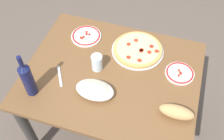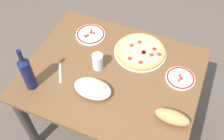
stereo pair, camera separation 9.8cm
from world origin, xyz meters
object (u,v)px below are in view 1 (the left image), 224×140
at_px(water_glass, 97,63).
at_px(wine_bottle, 27,79).
at_px(side_plate_far, 86,36).
at_px(baked_pasta_dish, 95,89).
at_px(bread_loaf, 177,112).
at_px(pepperoni_pizza, 138,49).
at_px(side_plate_near, 180,73).
at_px(dining_table, 112,84).

bearing_deg(water_glass, wine_bottle, -137.20).
bearing_deg(side_plate_far, water_glass, -55.34).
distance_m(baked_pasta_dish, wine_bottle, 0.40).
xyz_separation_m(wine_bottle, bread_loaf, (0.87, 0.10, -0.09)).
bearing_deg(pepperoni_pizza, baked_pasta_dish, -111.19).
height_order(wine_bottle, bread_loaf, wine_bottle).
height_order(pepperoni_pizza, side_plate_near, pepperoni_pizza).
relative_size(pepperoni_pizza, bread_loaf, 1.79).
xyz_separation_m(dining_table, side_plate_far, (-0.28, 0.26, 0.13)).
bearing_deg(side_plate_near, bread_loaf, -85.77).
bearing_deg(wine_bottle, dining_table, 34.05).
bearing_deg(bread_loaf, water_glass, 160.39).
xyz_separation_m(side_plate_far, bread_loaf, (0.73, -0.45, 0.03)).
relative_size(water_glass, side_plate_far, 0.52).
distance_m(water_glass, bread_loaf, 0.59).
relative_size(baked_pasta_dish, bread_loaf, 1.18).
height_order(pepperoni_pizza, side_plate_far, pepperoni_pizza).
bearing_deg(dining_table, bread_loaf, -22.76).
distance_m(pepperoni_pizza, bread_loaf, 0.54).
xyz_separation_m(side_plate_near, side_plate_far, (-0.70, 0.14, -0.00)).
relative_size(dining_table, water_glass, 9.88).
bearing_deg(baked_pasta_dish, side_plate_near, 32.84).
relative_size(pepperoni_pizza, baked_pasta_dish, 1.52).
xyz_separation_m(baked_pasta_dish, water_glass, (-0.05, 0.19, 0.02)).
distance_m(dining_table, water_glass, 0.21).
distance_m(pepperoni_pizza, side_plate_near, 0.33).
bearing_deg(dining_table, pepperoni_pizza, 65.05).
xyz_separation_m(pepperoni_pizza, side_plate_near, (0.31, -0.12, -0.01)).
relative_size(baked_pasta_dish, water_glass, 2.09).
height_order(water_glass, side_plate_far, water_glass).
distance_m(wine_bottle, side_plate_far, 0.58).
bearing_deg(bread_loaf, side_plate_near, 94.23).
distance_m(baked_pasta_dish, water_glass, 0.20).
bearing_deg(side_plate_near, baked_pasta_dish, -147.16).
distance_m(dining_table, side_plate_near, 0.46).
bearing_deg(wine_bottle, baked_pasta_dish, 15.73).
bearing_deg(side_plate_near, water_glass, -167.72).
bearing_deg(wine_bottle, pepperoni_pizza, 44.50).
xyz_separation_m(wine_bottle, water_glass, (0.32, 0.30, -0.08)).
bearing_deg(baked_pasta_dish, side_plate_far, 117.17).
bearing_deg(bread_loaf, baked_pasta_dish, 179.45).
xyz_separation_m(dining_table, side_plate_near, (0.42, 0.12, 0.13)).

